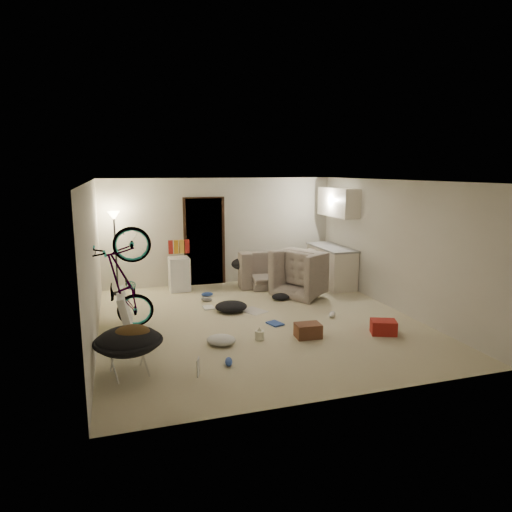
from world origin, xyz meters
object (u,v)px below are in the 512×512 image
object	(u,v)px
sofa	(282,271)
juicer	(259,334)
kitchen_counter	(331,267)
bicycle	(125,303)
mini_fridge	(179,274)
saucer_chair	(129,347)
tv_box	(125,310)
armchair	(309,277)
drink_case_b	(383,327)
drink_case_a	(308,331)
floor_lamp	(115,235)

from	to	relation	value
sofa	juicer	world-z (taller)	sofa
kitchen_counter	bicycle	bearing A→B (deg)	-159.42
mini_fridge	juicer	distance (m)	3.55
saucer_chair	tv_box	xyz separation A→B (m)	(0.00, 1.90, -0.06)
armchair	bicycle	bearing A→B (deg)	78.65
bicycle	drink_case_b	size ratio (longest dim) A/B	4.48
sofa	armchair	xyz separation A→B (m)	(0.27, -0.99, 0.05)
tv_box	drink_case_a	xyz separation A→B (m)	(2.82, -1.35, -0.20)
floor_lamp	bicycle	bearing A→B (deg)	-87.64
drink_case_b	juicer	xyz separation A→B (m)	(-2.05, 0.36, -0.03)
bicycle	drink_case_b	world-z (taller)	bicycle
floor_lamp	bicycle	distance (m)	2.57
kitchen_counter	armchair	bearing A→B (deg)	-145.94
juicer	tv_box	bearing A→B (deg)	149.17
kitchen_counter	sofa	world-z (taller)	kitchen_counter
kitchen_counter	juicer	world-z (taller)	kitchen_counter
armchair	bicycle	distance (m)	4.12
armchair	drink_case_a	distance (m)	2.74
kitchen_counter	mini_fridge	distance (m)	3.54
armchair	drink_case_b	bearing A→B (deg)	154.35
drink_case_b	juicer	distance (m)	2.08
bicycle	mini_fridge	distance (m)	2.64
sofa	tv_box	xyz separation A→B (m)	(-3.66, -2.13, 0.01)
mini_fridge	drink_case_b	size ratio (longest dim) A/B	1.86
armchair	juicer	bearing A→B (deg)	112.35
mini_fridge	floor_lamp	bearing A→B (deg)	174.12
juicer	drink_case_b	bearing A→B (deg)	-9.97
floor_lamp	saucer_chair	distance (m)	4.33
kitchen_counter	drink_case_b	distance (m)	3.33
drink_case_a	kitchen_counter	bearing A→B (deg)	61.10
drink_case_a	armchair	bearing A→B (deg)	69.28
floor_lamp	drink_case_b	size ratio (longest dim) A/B	4.47
armchair	drink_case_a	bearing A→B (deg)	127.14
bicycle	juicer	world-z (taller)	bicycle
armchair	bicycle	world-z (taller)	bicycle
saucer_chair	juicer	size ratio (longest dim) A/B	4.22
sofa	juicer	bearing A→B (deg)	67.04
sofa	mini_fridge	world-z (taller)	mini_fridge
floor_lamp	kitchen_counter	distance (m)	4.95
sofa	drink_case_a	xyz separation A→B (m)	(-0.84, -3.48, -0.20)
floor_lamp	mini_fridge	xyz separation A→B (m)	(1.34, -0.10, -0.93)
armchair	mini_fridge	size ratio (longest dim) A/B	1.48
sofa	drink_case_a	size ratio (longest dim) A/B	5.32
bicycle	saucer_chair	world-z (taller)	bicycle
saucer_chair	juicer	xyz separation A→B (m)	(2.03, 0.68, -0.29)
armchair	drink_case_a	world-z (taller)	armchair
juicer	armchair	bearing A→B (deg)	51.14
kitchen_counter	drink_case_a	size ratio (longest dim) A/B	3.70
sofa	armchair	world-z (taller)	armchair
sofa	saucer_chair	size ratio (longest dim) A/B	2.39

